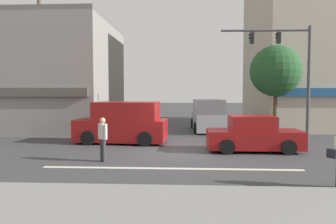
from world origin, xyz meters
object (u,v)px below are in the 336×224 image
at_px(utility_pole_near_left, 41,67).
at_px(pedestrian_mid_crossing, 103,137).
at_px(van_parked_curbside, 123,123).
at_px(traffic_light_mast, 291,63).
at_px(utility_pole_far_right, 293,73).
at_px(sedan_crossing_center, 253,135).
at_px(van_approaching_near, 208,116).
at_px(street_tree, 275,71).

xyz_separation_m(utility_pole_near_left, pedestrian_mid_crossing, (5.23, -6.44, -3.12)).
height_order(van_parked_curbside, pedestrian_mid_crossing, van_parked_curbside).
bearing_deg(utility_pole_near_left, traffic_light_mast, -1.05).
bearing_deg(pedestrian_mid_crossing, traffic_light_mast, 34.93).
distance_m(utility_pole_far_right, sedan_crossing_center, 10.84).
xyz_separation_m(van_approaching_near, pedestrian_mid_crossing, (-4.61, -9.75, -0.06)).
bearing_deg(utility_pole_far_right, van_approaching_near, -162.28).
relative_size(street_tree, van_parked_curbside, 1.16).
bearing_deg(street_tree, pedestrian_mid_crossing, -135.76).
distance_m(street_tree, sedan_crossing_center, 7.16).
bearing_deg(utility_pole_far_right, sedan_crossing_center, -116.73).
bearing_deg(traffic_light_mast, sedan_crossing_center, -126.43).
height_order(street_tree, van_approaching_near, street_tree).
bearing_deg(street_tree, van_parked_curbside, -155.67).
bearing_deg(pedestrian_mid_crossing, van_parked_curbside, 91.14).
relative_size(sedan_crossing_center, van_parked_curbside, 0.87).
height_order(sedan_crossing_center, pedestrian_mid_crossing, pedestrian_mid_crossing).
xyz_separation_m(street_tree, utility_pole_far_right, (2.15, 3.32, 0.09)).
bearing_deg(utility_pole_far_right, street_tree, -122.97).
height_order(street_tree, traffic_light_mast, traffic_light_mast).
bearing_deg(traffic_light_mast, utility_pole_near_left, 178.95).
relative_size(van_approaching_near, van_parked_curbside, 0.99).
bearing_deg(utility_pole_far_right, pedestrian_mid_crossing, -132.61).
bearing_deg(van_parked_curbside, van_approaching_near, 48.39).
distance_m(street_tree, utility_pole_far_right, 3.96).
bearing_deg(street_tree, van_approaching_near, 161.44).
xyz_separation_m(street_tree, van_approaching_near, (-4.02, 1.35, -2.88)).
bearing_deg(pedestrian_mid_crossing, utility_pole_far_right, 47.39).
relative_size(utility_pole_far_right, traffic_light_mast, 1.23).
xyz_separation_m(van_parked_curbside, pedestrian_mid_crossing, (0.09, -4.46, -0.06)).
height_order(van_approaching_near, van_parked_curbside, same).
bearing_deg(traffic_light_mast, pedestrian_mid_crossing, -145.07).
distance_m(utility_pole_near_left, sedan_crossing_center, 12.49).
height_order(traffic_light_mast, pedestrian_mid_crossing, traffic_light_mast).
relative_size(utility_pole_near_left, traffic_light_mast, 1.26).
xyz_separation_m(street_tree, traffic_light_mast, (0.24, -2.21, 0.29)).
height_order(van_approaching_near, sedan_crossing_center, van_approaching_near).
xyz_separation_m(traffic_light_mast, sedan_crossing_center, (-2.73, -3.70, -3.46)).
bearing_deg(street_tree, traffic_light_mast, -83.93).
xyz_separation_m(van_approaching_near, van_parked_curbside, (-4.70, -5.29, 0.00)).
bearing_deg(van_parked_curbside, utility_pole_near_left, 158.88).
bearing_deg(sedan_crossing_center, utility_pole_near_left, 160.78).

